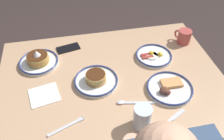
# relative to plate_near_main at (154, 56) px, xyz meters

# --- Properties ---
(dining_table) EXTENTS (1.26, 0.93, 0.76)m
(dining_table) POSITION_rel_plate_near_main_xyz_m (0.29, 0.13, -0.09)
(dining_table) COLOR tan
(dining_table) RESTS_ON ground_plane
(plate_near_main) EXTENTS (0.22, 0.22, 0.04)m
(plate_near_main) POSITION_rel_plate_near_main_xyz_m (0.00, 0.00, 0.00)
(plate_near_main) COLOR white
(plate_near_main) RESTS_ON dining_table
(plate_center_pancakes) EXTENTS (0.24, 0.24, 0.06)m
(plate_center_pancakes) POSITION_rel_plate_near_main_xyz_m (0.38, 0.14, 0.01)
(plate_center_pancakes) COLOR white
(plate_center_pancakes) RESTS_ON dining_table
(plate_far_companion) EXTENTS (0.23, 0.23, 0.10)m
(plate_far_companion) POSITION_rel_plate_near_main_xyz_m (0.69, -0.08, 0.01)
(plate_far_companion) COLOR white
(plate_far_companion) RESTS_ON dining_table
(plate_far_side) EXTENTS (0.25, 0.25, 0.05)m
(plate_far_side) POSITION_rel_plate_near_main_xyz_m (0.01, 0.27, 0.00)
(plate_far_side) COLOR white
(plate_far_side) RESTS_ON dining_table
(coffee_mug) EXTENTS (0.09, 0.11, 0.09)m
(coffee_mug) POSITION_rel_plate_near_main_xyz_m (-0.24, -0.11, 0.03)
(coffee_mug) COLOR #BF4C47
(coffee_mug) RESTS_ON dining_table
(drinking_glass) EXTENTS (0.08, 0.08, 0.12)m
(drinking_glass) POSITION_rel_plate_near_main_xyz_m (0.22, 0.46, 0.04)
(drinking_glass) COLOR silver
(drinking_glass) RESTS_ON dining_table
(cell_phone) EXTENTS (0.16, 0.10, 0.01)m
(cell_phone) POSITION_rel_plate_near_main_xyz_m (0.51, -0.19, -0.01)
(cell_phone) COLOR black
(cell_phone) RESTS_ON dining_table
(paper_napkin) EXTENTS (0.17, 0.17, 0.00)m
(paper_napkin) POSITION_rel_plate_near_main_xyz_m (0.66, 0.18, -0.01)
(paper_napkin) COLOR white
(paper_napkin) RESTS_ON dining_table
(fork_near) EXTENTS (0.18, 0.08, 0.01)m
(fork_near) POSITION_rel_plate_near_main_xyz_m (0.56, 0.40, -0.01)
(fork_near) COLOR silver
(fork_near) RESTS_ON dining_table
(butter_knife) EXTENTS (0.20, 0.11, 0.01)m
(butter_knife) POSITION_rel_plate_near_main_xyz_m (0.08, 0.46, -0.01)
(butter_knife) COLOR silver
(butter_knife) RESTS_ON dining_table
(tea_spoon) EXTENTS (0.20, 0.06, 0.01)m
(tea_spoon) POSITION_rel_plate_near_main_xyz_m (0.23, 0.32, -0.01)
(tea_spoon) COLOR silver
(tea_spoon) RESTS_ON dining_table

